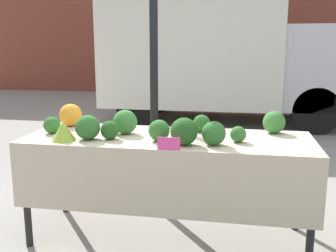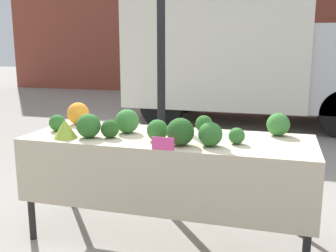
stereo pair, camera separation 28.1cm
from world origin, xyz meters
name	(u,v)px [view 1 (the left image)]	position (x,y,z in m)	size (l,w,h in m)	color
ground_plane	(168,237)	(0.00, 0.00, 0.00)	(40.00, 40.00, 0.00)	gray
building_facade	(224,1)	(0.00, 9.25, 2.68)	(16.00, 0.60, 5.36)	brown
tent_pole	(154,77)	(-0.22, 0.57, 1.16)	(0.07, 0.07, 2.32)	black
parked_truck	(220,56)	(0.14, 4.75, 1.24)	(4.51, 2.03, 2.31)	silver
market_table	(166,152)	(0.00, -0.06, 0.68)	(2.06, 0.73, 0.78)	beige
orange_cauliflower	(71,115)	(-0.85, 0.24, 0.87)	(0.18, 0.18, 0.18)	orange
romanesco_head	(64,131)	(-0.69, -0.24, 0.85)	(0.17, 0.17, 0.14)	#93B238
broccoli_head_0	(202,123)	(0.22, 0.21, 0.85)	(0.13, 0.13, 0.13)	#285B23
broccoli_head_1	(274,122)	(0.76, 0.26, 0.87)	(0.17, 0.17, 0.17)	#387533
broccoli_head_2	(238,134)	(0.50, -0.07, 0.84)	(0.11, 0.11, 0.11)	#336B2D
broccoli_head_3	(159,130)	(-0.04, -0.13, 0.86)	(0.15, 0.15, 0.15)	#2D6628
broccoli_head_4	(184,131)	(0.15, -0.21, 0.87)	(0.18, 0.18, 0.18)	#23511E
broccoli_head_5	(110,130)	(-0.39, -0.14, 0.85)	(0.13, 0.13, 0.13)	#23511E
broccoli_head_6	(125,122)	(-0.33, 0.04, 0.87)	(0.18, 0.18, 0.18)	#387533
broccoli_head_7	(52,125)	(-0.87, -0.04, 0.85)	(0.13, 0.13, 0.13)	#2D6628
broccoli_head_8	(88,127)	(-0.54, -0.18, 0.87)	(0.17, 0.17, 0.17)	#2D6628
broccoli_head_9	(214,133)	(0.34, -0.18, 0.86)	(0.16, 0.16, 0.16)	#2D6628
price_sign	(169,144)	(0.07, -0.35, 0.82)	(0.15, 0.01, 0.08)	#EF4793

